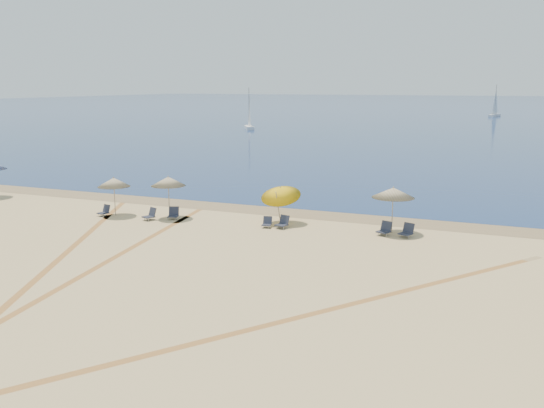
{
  "coord_description": "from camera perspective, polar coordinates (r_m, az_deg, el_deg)",
  "views": [
    {
      "loc": [
        12.19,
        -10.55,
        8.01
      ],
      "look_at": [
        0.0,
        20.0,
        1.3
      ],
      "focal_mm": 38.98,
      "sensor_mm": 36.0,
      "label": 1
    }
  ],
  "objects": [
    {
      "name": "ocean",
      "position": [
        236.01,
        19.01,
        8.97
      ],
      "size": [
        500.0,
        500.0,
        0.0
      ],
      "primitive_type": "plane",
      "color": "#0C2151",
      "rests_on": "ground"
    },
    {
      "name": "wet_sand",
      "position": [
        37.51,
        2.26,
        -0.81
      ],
      "size": [
        500.0,
        500.0,
        0.0
      ],
      "primitive_type": "plane",
      "color": "olive",
      "rests_on": "ground"
    },
    {
      "name": "umbrella_1",
      "position": [
        37.6,
        -15.04,
        2.04
      ],
      "size": [
        2.0,
        2.0,
        2.41
      ],
      "color": "gray",
      "rests_on": "ground"
    },
    {
      "name": "umbrella_2",
      "position": [
        36.19,
        -9.99,
        2.17
      ],
      "size": [
        2.09,
        2.09,
        2.58
      ],
      "color": "gray",
      "rests_on": "ground"
    },
    {
      "name": "umbrella_3",
      "position": [
        34.27,
        0.81,
        1.16
      ],
      "size": [
        2.34,
        2.38,
        2.53
      ],
      "color": "gray",
      "rests_on": "ground"
    },
    {
      "name": "umbrella_4",
      "position": [
        32.68,
        11.62,
        1.08
      ],
      "size": [
        2.32,
        2.32,
        2.56
      ],
      "color": "gray",
      "rests_on": "ground"
    },
    {
      "name": "chair_1",
      "position": [
        37.93,
        -15.86,
        -0.65
      ],
      "size": [
        0.72,
        0.78,
        0.68
      ],
      "rotation": [
        0.0,
        0.0,
        -0.27
      ],
      "color": "#1D202E",
      "rests_on": "ground"
    },
    {
      "name": "chair_2",
      "position": [
        36.13,
        -11.67,
        -1.0
      ],
      "size": [
        0.84,
        0.89,
        0.73
      ],
      "rotation": [
        0.0,
        0.0,
        -0.42
      ],
      "color": "#1D202E",
      "rests_on": "ground"
    },
    {
      "name": "chair_3",
      "position": [
        36.11,
        -9.49,
        -0.93
      ],
      "size": [
        0.81,
        0.87,
        0.73
      ],
      "rotation": [
        0.0,
        0.0,
        0.35
      ],
      "color": "#1D202E",
      "rests_on": "ground"
    },
    {
      "name": "chair_4",
      "position": [
        33.57,
        -0.48,
        -1.81
      ],
      "size": [
        0.58,
        0.66,
        0.61
      ],
      "rotation": [
        0.0,
        0.0,
        0.14
      ],
      "color": "#1D202E",
      "rests_on": "ground"
    },
    {
      "name": "chair_5",
      "position": [
        33.38,
        1.06,
        -1.8
      ],
      "size": [
        0.76,
        0.83,
        0.72
      ],
      "rotation": [
        0.0,
        0.0,
        -0.27
      ],
      "color": "#1D202E",
      "rests_on": "ground"
    },
    {
      "name": "chair_6",
      "position": [
        32.41,
        10.83,
        -2.39
      ],
      "size": [
        0.82,
        0.89,
        0.74
      ],
      "rotation": [
        0.0,
        0.0,
        -0.35
      ],
      "color": "#1D202E",
      "rests_on": "ground"
    },
    {
      "name": "chair_7",
      "position": [
        32.23,
        12.91,
        -2.56
      ],
      "size": [
        0.84,
        0.9,
        0.74
      ],
      "rotation": [
        0.0,
        0.0,
        -0.38
      ],
      "color": "#1D202E",
      "rests_on": "ground"
    },
    {
      "name": "sailboat_0",
      "position": [
        158.67,
        20.74,
        8.76
      ],
      "size": [
        2.88,
        5.42,
        7.83
      ],
      "rotation": [
        0.0,
        0.0,
        -0.31
      ],
      "color": "white",
      "rests_on": "ocean"
    },
    {
      "name": "sailboat_1",
      "position": [
        107.4,
        -2.2,
        8.43
      ],
      "size": [
        3.61,
        4.87,
        7.34
      ],
      "rotation": [
        0.0,
        0.0,
        0.54
      ],
      "color": "white",
      "rests_on": "ocean"
    },
    {
      "name": "tire_tracks",
      "position": [
        26.27,
        -12.96,
        -6.52
      ],
      "size": [
        51.82,
        44.48,
        0.0
      ],
      "color": "tan",
      "rests_on": "ground"
    }
  ]
}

